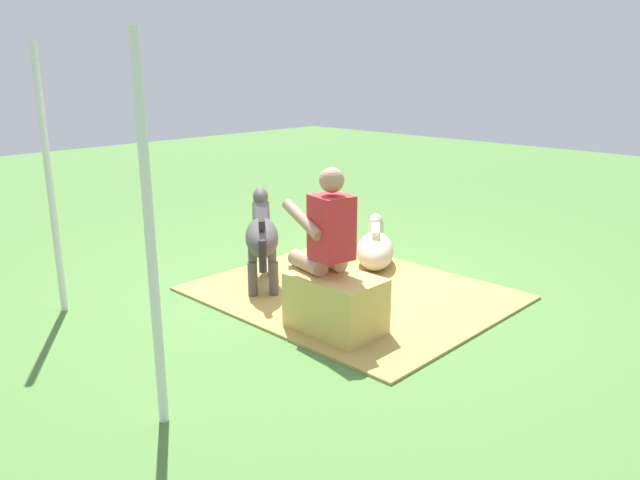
% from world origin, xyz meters
% --- Properties ---
extents(ground_plane, '(24.00, 24.00, 0.00)m').
position_xyz_m(ground_plane, '(0.00, 0.00, 0.00)').
color(ground_plane, '#4C7A38').
extents(hay_patch, '(2.73, 2.31, 0.02)m').
position_xyz_m(hay_patch, '(-0.29, -0.09, 0.01)').
color(hay_patch, tan).
rests_on(hay_patch, ground).
extents(hay_bale, '(0.75, 0.50, 0.49)m').
position_xyz_m(hay_bale, '(-0.77, 0.67, 0.24)').
color(hay_bale, tan).
rests_on(hay_bale, ground).
extents(person_seated, '(0.70, 0.50, 1.37)m').
position_xyz_m(person_seated, '(-0.61, 0.65, 0.76)').
color(person_seated, tan).
rests_on(person_seated, ground).
extents(pony_standing, '(1.12, 0.99, 0.88)m').
position_xyz_m(pony_standing, '(0.54, 0.32, 0.52)').
color(pony_standing, '#4C4747').
rests_on(pony_standing, ground).
extents(pony_lying, '(1.05, 1.21, 0.42)m').
position_xyz_m(pony_lying, '(0.16, -0.98, 0.19)').
color(pony_lying, beige).
rests_on(pony_lying, ground).
extents(tent_pole_left, '(0.06, 0.06, 2.33)m').
position_xyz_m(tent_pole_left, '(-0.91, 2.39, 1.16)').
color(tent_pole_left, silver).
rests_on(tent_pole_left, ground).
extents(tent_pole_right, '(0.06, 0.06, 2.33)m').
position_xyz_m(tent_pole_right, '(1.31, 2.02, 1.16)').
color(tent_pole_right, silver).
rests_on(tent_pole_right, ground).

